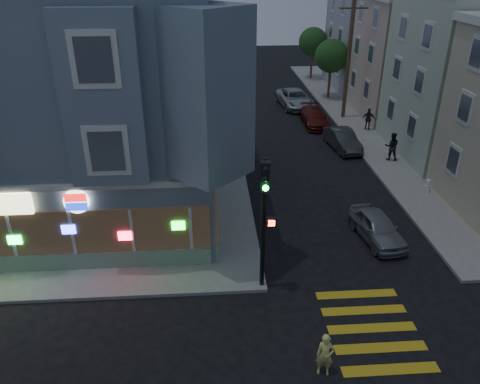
{
  "coord_description": "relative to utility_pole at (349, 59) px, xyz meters",
  "views": [
    {
      "loc": [
        0.86,
        -12.72,
        11.95
      ],
      "look_at": [
        2.19,
        6.06,
        2.48
      ],
      "focal_mm": 35.0,
      "sensor_mm": 36.0,
      "label": 1
    }
  ],
  "objects": [
    {
      "name": "row_house_d",
      "position": [
        7.5,
        10.0,
        0.6
      ],
      "size": [
        12.0,
        8.6,
        10.5
      ],
      "primitive_type": "cube",
      "color": "gray",
      "rests_on": "sidewalk_ne"
    },
    {
      "name": "traffic_signal",
      "position": [
        -9.18,
        -21.77,
        -0.93
      ],
      "size": [
        0.66,
        0.62,
        5.5
      ],
      "rotation": [
        0.0,
        0.0,
        -0.15
      ],
      "color": "black",
      "rests_on": "sidewalk_nw"
    },
    {
      "name": "utility_pole",
      "position": [
        0.0,
        0.0,
        0.0
      ],
      "size": [
        2.2,
        0.3,
        9.0
      ],
      "color": "#4C3826",
      "rests_on": "sidewalk_ne"
    },
    {
      "name": "ground",
      "position": [
        -12.0,
        -24.0,
        -4.8
      ],
      "size": [
        120.0,
        120.0,
        0.0
      ],
      "primitive_type": "plane",
      "color": "black",
      "rests_on": "ground"
    },
    {
      "name": "parked_car_d",
      "position": [
        -3.4,
        3.61,
        -4.05
      ],
      "size": [
        3.04,
        5.6,
        1.49
      ],
      "primitive_type": "imported",
      "rotation": [
        0.0,
        0.0,
        0.11
      ],
      "color": "#A5ACB0",
      "rests_on": "ground"
    },
    {
      "name": "parked_car_a",
      "position": [
        -3.4,
        -18.41,
        -4.15
      ],
      "size": [
        2.05,
        4.0,
        1.3
      ],
      "primitive_type": "imported",
      "rotation": [
        0.0,
        0.0,
        0.14
      ],
      "color": "#929499",
      "rests_on": "ground"
    },
    {
      "name": "parked_car_b",
      "position": [
        -1.91,
        -6.79,
        -4.12
      ],
      "size": [
        1.93,
        4.25,
        1.35
      ],
      "primitive_type": "imported",
      "rotation": [
        0.0,
        0.0,
        0.12
      ],
      "color": "#383C3D",
      "rests_on": "ground"
    },
    {
      "name": "sidewalk_ne",
      "position": [
        11.0,
        -1.0,
        -4.72
      ],
      "size": [
        24.0,
        42.0,
        0.15
      ],
      "primitive_type": "cube",
      "color": "gray",
      "rests_on": "ground"
    },
    {
      "name": "pedestrian_a",
      "position": [
        0.61,
        -9.28,
        -3.73
      ],
      "size": [
        1.03,
        0.88,
        1.83
      ],
      "primitive_type": "imported",
      "rotation": [
        0.0,
        0.0,
        2.91
      ],
      "color": "black",
      "rests_on": "sidewalk_ne"
    },
    {
      "name": "parked_car_c",
      "position": [
        -2.74,
        -1.59,
        -4.15
      ],
      "size": [
        1.86,
        4.47,
        1.29
      ],
      "primitive_type": "imported",
      "rotation": [
        0.0,
        0.0,
        -0.01
      ],
      "color": "maroon",
      "rests_on": "ground"
    },
    {
      "name": "running_child",
      "position": [
        -7.7,
        -26.11,
        -4.03
      ],
      "size": [
        0.62,
        0.47,
        1.53
      ],
      "primitive_type": "imported",
      "rotation": [
        0.0,
        0.0,
        -0.2
      ],
      "color": "#EAEE79",
      "rests_on": "ground"
    },
    {
      "name": "street_tree_far",
      "position": [
        0.2,
        14.0,
        -0.86
      ],
      "size": [
        3.0,
        3.0,
        5.3
      ],
      "color": "#4C3826",
      "rests_on": "sidewalk_ne"
    },
    {
      "name": "fire_hydrant",
      "position": [
        1.0,
        -14.02,
        -4.23
      ],
      "size": [
        0.46,
        0.27,
        0.8
      ],
      "color": "white",
      "rests_on": "sidewalk_ne"
    },
    {
      "name": "corner_building",
      "position": [
        -18.0,
        -13.02,
        1.02
      ],
      "size": [
        14.6,
        14.6,
        11.4
      ],
      "color": "slate",
      "rests_on": "sidewalk_nw"
    },
    {
      "name": "street_tree_near",
      "position": [
        0.2,
        6.0,
        -0.86
      ],
      "size": [
        3.0,
        3.0,
        5.3
      ],
      "color": "#4C3826",
      "rests_on": "sidewalk_ne"
    },
    {
      "name": "pedestrian_b",
      "position": [
        1.0,
        -3.33,
        -3.82
      ],
      "size": [
        1.04,
        0.65,
        1.65
      ],
      "primitive_type": "imported",
      "rotation": [
        0.0,
        0.0,
        2.87
      ],
      "color": "#26242C",
      "rests_on": "sidewalk_ne"
    },
    {
      "name": "sidewalk_nw",
      "position": [
        -25.5,
        -1.0,
        -4.72
      ],
      "size": [
        33.0,
        42.0,
        0.15
      ],
      "primitive_type": "cube",
      "color": "gray",
      "rests_on": "ground"
    },
    {
      "name": "row_house_c",
      "position": [
        7.5,
        1.0,
        -0.15
      ],
      "size": [
        12.0,
        8.6,
        9.0
      ],
      "primitive_type": "cube",
      "color": "beige",
      "rests_on": "sidewalk_ne"
    }
  ]
}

